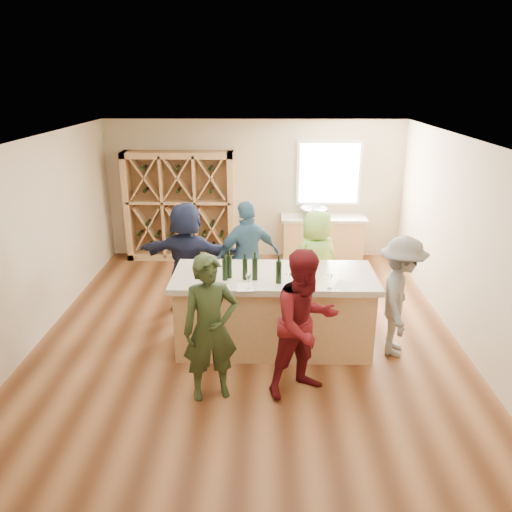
{
  "coord_description": "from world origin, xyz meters",
  "views": [
    {
      "loc": [
        0.23,
        -6.53,
        3.58
      ],
      "look_at": [
        0.1,
        0.2,
        1.15
      ],
      "focal_mm": 35.0,
      "sensor_mm": 36.0,
      "label": 1
    }
  ],
  "objects_px": {
    "person_near_left": "(210,329)",
    "person_near_right": "(305,324)",
    "person_far_mid": "(248,258)",
    "wine_bottle_b": "(225,270)",
    "wine_bottle_a": "(208,269)",
    "person_far_left": "(187,257)",
    "tasting_counter_base": "(274,313)",
    "person_server": "(400,297)",
    "wine_bottle_e": "(255,269)",
    "sink": "(314,212)",
    "wine_bottle_f": "(279,272)",
    "wine_bottle_c": "(229,267)",
    "wine_rack": "(180,206)",
    "wine_bottle_d": "(245,270)",
    "person_far_right": "(316,262)"
  },
  "relations": [
    {
      "from": "person_near_left",
      "to": "person_near_right",
      "type": "relative_size",
      "value": 0.98
    },
    {
      "from": "person_far_mid",
      "to": "wine_bottle_b",
      "type": "bearing_deg",
      "value": 55.38
    },
    {
      "from": "wine_bottle_a",
      "to": "person_far_left",
      "type": "xyz_separation_m",
      "value": [
        -0.48,
        1.31,
        -0.32
      ]
    },
    {
      "from": "tasting_counter_base",
      "to": "person_server",
      "type": "relative_size",
      "value": 1.57
    },
    {
      "from": "wine_bottle_b",
      "to": "wine_bottle_e",
      "type": "height_order",
      "value": "wine_bottle_e"
    },
    {
      "from": "wine_bottle_a",
      "to": "person_far_left",
      "type": "bearing_deg",
      "value": 110.0
    },
    {
      "from": "person_server",
      "to": "person_near_left",
      "type": "bearing_deg",
      "value": 128.1
    },
    {
      "from": "wine_bottle_a",
      "to": "person_near_right",
      "type": "distance_m",
      "value": 1.54
    },
    {
      "from": "sink",
      "to": "wine_bottle_f",
      "type": "height_order",
      "value": "wine_bottle_f"
    },
    {
      "from": "wine_bottle_b",
      "to": "wine_bottle_e",
      "type": "distance_m",
      "value": 0.39
    },
    {
      "from": "person_server",
      "to": "person_far_mid",
      "type": "xyz_separation_m",
      "value": [
        -2.06,
        1.28,
        0.07
      ]
    },
    {
      "from": "person_server",
      "to": "person_near_right",
      "type": "bearing_deg",
      "value": 139.8
    },
    {
      "from": "person_far_mid",
      "to": "person_far_left",
      "type": "height_order",
      "value": "person_far_mid"
    },
    {
      "from": "wine_bottle_c",
      "to": "person_near_right",
      "type": "height_order",
      "value": "person_near_right"
    },
    {
      "from": "wine_rack",
      "to": "tasting_counter_base",
      "type": "relative_size",
      "value": 0.85
    },
    {
      "from": "wine_bottle_d",
      "to": "person_far_mid",
      "type": "distance_m",
      "value": 1.35
    },
    {
      "from": "wine_rack",
      "to": "person_near_left",
      "type": "bearing_deg",
      "value": -76.83
    },
    {
      "from": "wine_bottle_e",
      "to": "person_near_right",
      "type": "xyz_separation_m",
      "value": [
        0.6,
        -0.87,
        -0.33
      ]
    },
    {
      "from": "wine_rack",
      "to": "person_far_left",
      "type": "distance_m",
      "value": 2.51
    },
    {
      "from": "person_far_mid",
      "to": "person_far_right",
      "type": "height_order",
      "value": "person_far_mid"
    },
    {
      "from": "tasting_counter_base",
      "to": "person_far_mid",
      "type": "height_order",
      "value": "person_far_mid"
    },
    {
      "from": "wine_bottle_d",
      "to": "person_near_right",
      "type": "bearing_deg",
      "value": -50.5
    },
    {
      "from": "person_far_right",
      "to": "person_server",
      "type": "bearing_deg",
      "value": 97.16
    },
    {
      "from": "wine_rack",
      "to": "wine_bottle_c",
      "type": "distance_m",
      "value": 3.93
    },
    {
      "from": "wine_bottle_b",
      "to": "wine_bottle_e",
      "type": "xyz_separation_m",
      "value": [
        0.39,
        0.02,
        0.01
      ]
    },
    {
      "from": "wine_bottle_c",
      "to": "person_far_left",
      "type": "relative_size",
      "value": 0.17
    },
    {
      "from": "wine_bottle_c",
      "to": "wine_bottle_f",
      "type": "xyz_separation_m",
      "value": [
        0.64,
        -0.17,
        -0.0
      ]
    },
    {
      "from": "wine_bottle_b",
      "to": "person_far_left",
      "type": "xyz_separation_m",
      "value": [
        -0.71,
        1.35,
        -0.32
      ]
    },
    {
      "from": "wine_bottle_d",
      "to": "wine_bottle_b",
      "type": "bearing_deg",
      "value": -173.77
    },
    {
      "from": "person_near_right",
      "to": "wine_bottle_e",
      "type": "bearing_deg",
      "value": 94.98
    },
    {
      "from": "person_server",
      "to": "person_far_left",
      "type": "bearing_deg",
      "value": 81.9
    },
    {
      "from": "wine_rack",
      "to": "wine_bottle_d",
      "type": "bearing_deg",
      "value": -68.7
    },
    {
      "from": "tasting_counter_base",
      "to": "person_server",
      "type": "bearing_deg",
      "value": -5.17
    },
    {
      "from": "wine_bottle_b",
      "to": "person_far_right",
      "type": "distance_m",
      "value": 1.93
    },
    {
      "from": "person_near_right",
      "to": "person_far_right",
      "type": "relative_size",
      "value": 1.08
    },
    {
      "from": "person_near_right",
      "to": "wine_bottle_c",
      "type": "bearing_deg",
      "value": 105.68
    },
    {
      "from": "wine_bottle_c",
      "to": "person_far_right",
      "type": "xyz_separation_m",
      "value": [
        1.27,
        1.28,
        -0.4
      ]
    },
    {
      "from": "sink",
      "to": "person_near_left",
      "type": "relative_size",
      "value": 0.31
    },
    {
      "from": "person_server",
      "to": "wine_bottle_f",
      "type": "bearing_deg",
      "value": 110.32
    },
    {
      "from": "wine_bottle_c",
      "to": "person_far_left",
      "type": "xyz_separation_m",
      "value": [
        -0.76,
        1.27,
        -0.34
      ]
    },
    {
      "from": "person_far_right",
      "to": "person_far_left",
      "type": "height_order",
      "value": "person_far_left"
    },
    {
      "from": "person_far_left",
      "to": "wine_bottle_d",
      "type": "bearing_deg",
      "value": 134.86
    },
    {
      "from": "wine_bottle_a",
      "to": "person_server",
      "type": "height_order",
      "value": "person_server"
    },
    {
      "from": "wine_bottle_c",
      "to": "person_server",
      "type": "distance_m",
      "value": 2.3
    },
    {
      "from": "wine_bottle_b",
      "to": "wine_bottle_d",
      "type": "bearing_deg",
      "value": 6.23
    },
    {
      "from": "tasting_counter_base",
      "to": "person_server",
      "type": "height_order",
      "value": "person_server"
    },
    {
      "from": "wine_bottle_d",
      "to": "person_near_left",
      "type": "bearing_deg",
      "value": -109.81
    },
    {
      "from": "wine_bottle_a",
      "to": "wine_bottle_c",
      "type": "bearing_deg",
      "value": 8.25
    },
    {
      "from": "person_far_right",
      "to": "person_far_left",
      "type": "distance_m",
      "value": 2.02
    },
    {
      "from": "wine_bottle_d",
      "to": "person_server",
      "type": "relative_size",
      "value": 0.16
    }
  ]
}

